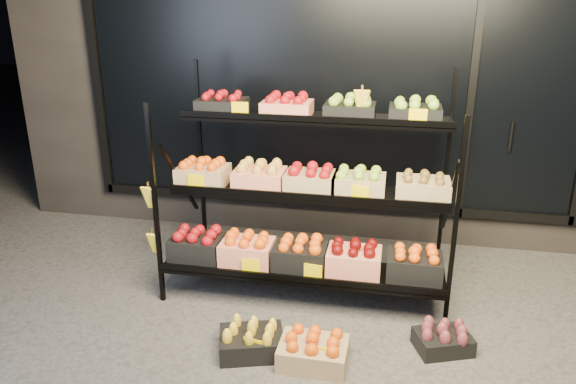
# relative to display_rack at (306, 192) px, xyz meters

# --- Properties ---
(ground) EXTENTS (24.00, 24.00, 0.00)m
(ground) POSITION_rel_display_rack_xyz_m (0.01, -0.60, -0.79)
(ground) COLOR #514F4C
(ground) RESTS_ON ground
(building) EXTENTS (6.00, 2.08, 3.50)m
(building) POSITION_rel_display_rack_xyz_m (0.01, 1.99, 0.96)
(building) COLOR #2D2826
(building) RESTS_ON ground
(display_rack) EXTENTS (2.18, 1.02, 1.66)m
(display_rack) POSITION_rel_display_rack_xyz_m (0.00, 0.00, 0.00)
(display_rack) COLOR black
(display_rack) RESTS_ON ground
(tag_floor_a) EXTENTS (0.13, 0.01, 0.12)m
(tag_floor_a) POSITION_rel_display_rack_xyz_m (-0.16, -1.00, -0.73)
(tag_floor_a) COLOR #EFCE00
(tag_floor_a) RESTS_ON ground
(tag_floor_b) EXTENTS (0.13, 0.01, 0.12)m
(tag_floor_b) POSITION_rel_display_rack_xyz_m (0.24, -1.00, -0.73)
(tag_floor_b) COLOR #EFCE00
(tag_floor_b) RESTS_ON ground
(floor_crate_midleft) EXTENTS (0.47, 0.40, 0.20)m
(floor_crate_midleft) POSITION_rel_display_rack_xyz_m (-0.19, -0.92, -0.69)
(floor_crate_midleft) COLOR black
(floor_crate_midleft) RESTS_ON ground
(floor_crate_midright) EXTENTS (0.43, 0.32, 0.21)m
(floor_crate_midright) POSITION_rel_display_rack_xyz_m (0.21, -0.95, -0.69)
(floor_crate_midright) COLOR tan
(floor_crate_midright) RESTS_ON ground
(floor_crate_right) EXTENTS (0.41, 0.36, 0.18)m
(floor_crate_right) POSITION_rel_display_rack_xyz_m (1.01, -0.65, -0.70)
(floor_crate_right) COLOR black
(floor_crate_right) RESTS_ON ground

